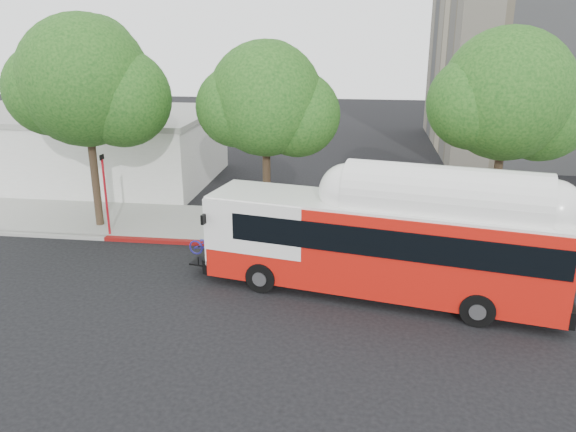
% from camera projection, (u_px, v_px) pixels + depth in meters
% --- Properties ---
extents(ground, '(120.00, 120.00, 0.00)m').
position_uv_depth(ground, '(267.00, 288.00, 20.49)').
color(ground, black).
rests_on(ground, ground).
extents(sidewalk, '(60.00, 5.00, 0.15)m').
position_uv_depth(sidewalk, '(290.00, 227.00, 26.58)').
color(sidewalk, gray).
rests_on(sidewalk, ground).
extents(curb_strip, '(60.00, 0.30, 0.15)m').
position_uv_depth(curb_strip, '(282.00, 247.00, 24.14)').
color(curb_strip, gray).
rests_on(curb_strip, ground).
extents(red_curb_segment, '(10.00, 0.32, 0.16)m').
position_uv_depth(red_curb_segment, '(214.00, 244.00, 24.51)').
color(red_curb_segment, maroon).
rests_on(red_curb_segment, ground).
extents(street_tree_left, '(6.67, 5.80, 9.74)m').
position_uv_depth(street_tree_left, '(96.00, 86.00, 24.72)').
color(street_tree_left, '#2D2116').
rests_on(street_tree_left, ground).
extents(street_tree_mid, '(5.75, 5.00, 8.62)m').
position_uv_depth(street_tree_mid, '(275.00, 104.00, 24.41)').
color(street_tree_mid, '#2D2116').
rests_on(street_tree_mid, ground).
extents(street_tree_right, '(6.21, 5.40, 9.18)m').
position_uv_depth(street_tree_right, '(517.00, 100.00, 22.84)').
color(street_tree_right, '#2D2116').
rests_on(street_tree_right, ground).
extents(low_commercial_bldg, '(16.20, 10.20, 4.25)m').
position_uv_depth(low_commercial_bldg, '(82.00, 146.00, 34.75)').
color(low_commercial_bldg, silver).
rests_on(low_commercial_bldg, ground).
extents(transit_bus, '(13.26, 5.03, 3.86)m').
position_uv_depth(transit_bus, '(382.00, 247.00, 19.46)').
color(transit_bus, red).
rests_on(transit_bus, ground).
extents(signal_pole, '(0.11, 0.36, 3.81)m').
position_uv_depth(signal_pole, '(106.00, 196.00, 24.91)').
color(signal_pole, red).
rests_on(signal_pole, ground).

